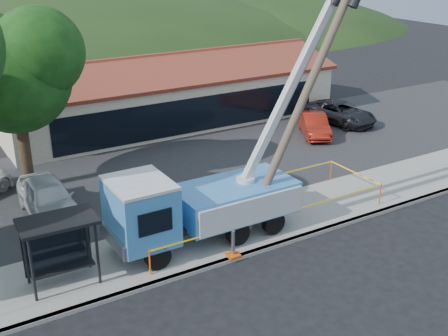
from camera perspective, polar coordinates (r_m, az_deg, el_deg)
name	(u,v)px	position (r m, az deg, el deg)	size (l,w,h in m)	color
ground	(305,272)	(21.55, 8.22, -10.44)	(120.00, 120.00, 0.00)	black
curb	(272,246)	(22.92, 4.93, -7.93)	(60.00, 0.25, 0.15)	#99968F
sidewalk	(247,227)	(24.28, 2.30, -6.03)	(60.00, 4.00, 0.15)	#99968F
parking_lot	(166,168)	(30.66, -5.90, -0.01)	(60.00, 12.00, 0.10)	#28282B
strip_mall	(168,94)	(38.58, -5.75, 7.49)	(22.50, 8.53, 4.67)	#BAB493
tree_lot	(13,66)	(27.80, -20.66, 9.68)	(6.30, 5.60, 8.94)	#332316
hill_center	(89,41)	(73.15, -13.54, 12.39)	(89.60, 64.00, 32.00)	#1B3212
hill_east	(227,29)	(81.40, 0.30, 13.90)	(72.80, 52.00, 26.00)	#1B3212
utility_truck	(200,201)	(22.45, -2.44, -3.33)	(11.00, 4.21, 10.57)	black
leaning_pole	(306,93)	(22.98, 8.30, 7.50)	(5.51, 1.94, 10.47)	brown
bus_shelter	(58,235)	(20.48, -16.51, -6.54)	(2.68, 1.70, 2.54)	black
caution_tape	(256,203)	(24.52, 3.24, -3.58)	(11.65, 3.49, 1.01)	#ED560C
car_silver	(51,217)	(26.46, -17.19, -4.77)	(1.99, 4.94, 1.68)	silver
car_red	(313,137)	(36.09, 9.07, 3.18)	(1.45, 4.17, 1.37)	maroon
car_dark	(339,124)	(38.93, 11.64, 4.39)	(2.36, 5.13, 1.43)	black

